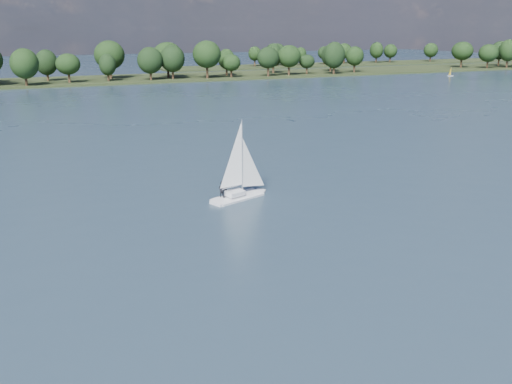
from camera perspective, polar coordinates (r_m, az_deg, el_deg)
ground at (r=122.88m, az=-12.43°, el=6.42°), size 700.00×700.00×0.00m
far_shore at (r=232.88m, az=-18.44°, el=10.37°), size 660.00×40.00×1.50m
far_shore_back at (r=335.04m, az=9.41°, el=12.45°), size 220.00×30.00×1.40m
sailboat at (r=67.80m, az=-1.87°, el=1.54°), size 7.87×4.64×10.01m
dinghy_orange at (r=263.75m, az=18.90°, el=11.12°), size 2.70×1.25×4.19m
treeline at (r=227.25m, az=-20.59°, el=12.10°), size 561.79×73.61×17.97m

